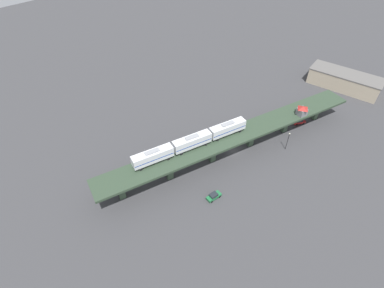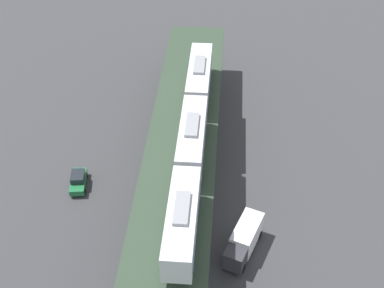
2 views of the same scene
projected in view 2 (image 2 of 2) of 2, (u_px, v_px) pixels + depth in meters
elevated_viaduct at (166, 262)px, 51.21m from camera, size 32.68×90.90×7.25m
subway_train at (192, 137)px, 60.19m from camera, size 12.64×36.60×4.45m
street_car_green at (78, 180)px, 67.53m from camera, size 2.41×4.60×1.89m
delivery_truck at (244, 240)px, 59.06m from camera, size 6.05×7.15×3.20m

